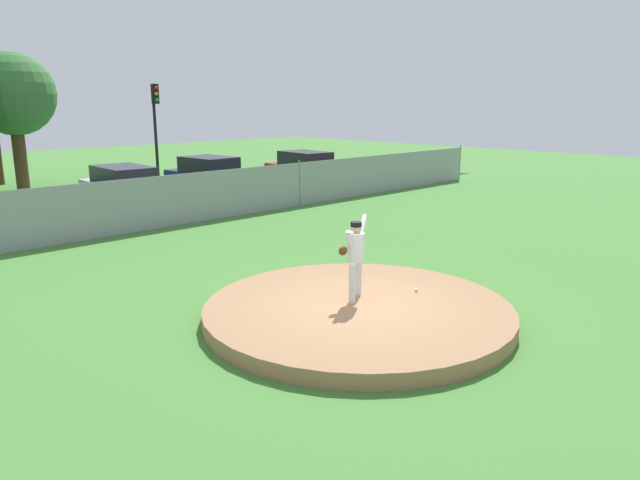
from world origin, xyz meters
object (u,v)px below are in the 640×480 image
at_px(baseball, 416,290).
at_px(traffic_light_far, 156,118).
at_px(parked_car_silver, 125,188).
at_px(parked_car_red, 305,169).
at_px(pitcher_youth, 355,252).
at_px(parked_car_navy, 209,177).

height_order(baseball, traffic_light_far, traffic_light_far).
bearing_deg(baseball, traffic_light_far, 75.49).
height_order(parked_car_silver, parked_car_red, parked_car_red).
distance_m(pitcher_youth, traffic_light_far, 19.30).
relative_size(parked_car_silver, traffic_light_far, 1.00).
distance_m(parked_car_silver, parked_car_red, 9.46).
bearing_deg(parked_car_silver, parked_car_navy, 10.65).
bearing_deg(parked_car_silver, pitcher_youth, -98.89).
relative_size(baseball, parked_car_silver, 0.02).
bearing_deg(parked_car_silver, traffic_light_far, 48.18).
relative_size(parked_car_navy, traffic_light_far, 0.91).
relative_size(pitcher_youth, parked_car_red, 0.35).
xyz_separation_m(pitcher_youth, baseball, (1.22, -0.57, -0.90)).
bearing_deg(parked_car_navy, parked_car_silver, -169.35).
xyz_separation_m(parked_car_navy, parked_car_silver, (-4.39, -0.83, -0.00)).
relative_size(pitcher_youth, baseball, 21.87).
bearing_deg(traffic_light_far, parked_car_silver, -131.82).
xyz_separation_m(parked_car_silver, traffic_light_far, (3.91, 4.37, 2.51)).
distance_m(baseball, parked_car_silver, 14.44).
relative_size(baseball, parked_car_navy, 0.02).
bearing_deg(parked_car_navy, baseball, -109.32).
height_order(parked_car_navy, parked_car_red, parked_car_navy).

